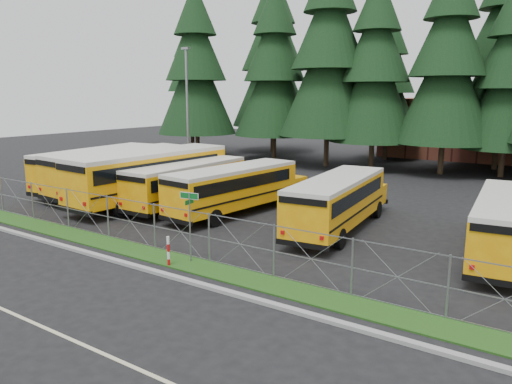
# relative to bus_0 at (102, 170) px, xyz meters

# --- Properties ---
(ground) EXTENTS (120.00, 120.00, 0.00)m
(ground) POSITION_rel_bus_0_xyz_m (13.52, -6.37, -1.44)
(ground) COLOR black
(ground) RESTS_ON ground
(curb) EXTENTS (50.00, 0.25, 0.12)m
(curb) POSITION_rel_bus_0_xyz_m (13.52, -9.47, -1.38)
(curb) COLOR gray
(curb) RESTS_ON ground
(grass_verge) EXTENTS (50.00, 1.40, 0.06)m
(grass_verge) POSITION_rel_bus_0_xyz_m (13.52, -8.07, -1.41)
(grass_verge) COLOR #1A4313
(grass_verge) RESTS_ON ground
(road_lane_line) EXTENTS (50.00, 0.12, 0.01)m
(road_lane_line) POSITION_rel_bus_0_xyz_m (13.52, -14.37, -1.43)
(road_lane_line) COLOR beige
(road_lane_line) RESTS_ON ground
(chainlink_fence) EXTENTS (44.00, 0.10, 2.00)m
(chainlink_fence) POSITION_rel_bus_0_xyz_m (13.52, -7.37, -0.44)
(chainlink_fence) COLOR gray
(chainlink_fence) RESTS_ON ground
(brick_building) EXTENTS (22.00, 10.00, 6.00)m
(brick_building) POSITION_rel_bus_0_xyz_m (19.52, 33.63, 1.56)
(brick_building) COLOR brown
(brick_building) RESTS_ON ground
(bus_0) EXTENTS (3.64, 11.16, 2.87)m
(bus_0) POSITION_rel_bus_0_xyz_m (0.00, 0.00, 0.00)
(bus_0) COLOR orange
(bus_0) RESTS_ON ground
(bus_1) EXTENTS (3.61, 11.57, 2.99)m
(bus_1) POSITION_rel_bus_0_xyz_m (2.38, -0.15, 0.06)
(bus_1) COLOR orange
(bus_1) RESTS_ON ground
(bus_2) EXTENTS (3.53, 12.35, 3.20)m
(bus_2) POSITION_rel_bus_0_xyz_m (6.05, -0.90, 0.17)
(bus_2) COLOR orange
(bus_2) RESTS_ON ground
(bus_3) EXTENTS (2.44, 9.94, 2.60)m
(bus_3) POSITION_rel_bus_0_xyz_m (8.29, -0.30, -0.14)
(bus_3) COLOR orange
(bus_3) RESTS_ON ground
(bus_4) EXTENTS (3.30, 10.18, 2.62)m
(bus_4) POSITION_rel_bus_0_xyz_m (11.57, -0.15, -0.13)
(bus_4) COLOR orange
(bus_4) RESTS_ON ground
(bus_6) EXTENTS (3.46, 10.23, 2.63)m
(bus_6) POSITION_rel_bus_0_xyz_m (17.67, -0.12, -0.12)
(bus_6) COLOR orange
(bus_6) RESTS_ON ground
(bus_east) EXTENTS (3.35, 9.99, 2.57)m
(bus_east) POSITION_rel_bus_0_xyz_m (25.02, -0.20, -0.15)
(bus_east) COLOR orange
(bus_east) RESTS_ON ground
(street_sign) EXTENTS (0.84, 0.55, 2.81)m
(street_sign) POSITION_rel_bus_0_xyz_m (14.92, -7.80, 0.60)
(street_sign) COLOR gray
(street_sign) RESTS_ON ground
(striped_bollard) EXTENTS (0.11, 0.11, 1.20)m
(striped_bollard) POSITION_rel_bus_0_xyz_m (14.54, -8.64, -0.84)
(striped_bollard) COLOR #B20C0C
(striped_bollard) RESTS_ON ground
(light_standard) EXTENTS (0.70, 0.35, 10.14)m
(light_standard) POSITION_rel_bus_0_xyz_m (-0.24, 8.99, 4.07)
(light_standard) COLOR gray
(light_standard) RESTS_ON ground
(conifer_0) EXTENTS (6.74, 6.74, 14.89)m
(conifer_0) POSITION_rel_bus_0_xyz_m (-10.62, 21.18, 6.01)
(conifer_0) COLOR black
(conifer_0) RESTS_ON ground
(conifer_1) EXTENTS (7.79, 7.79, 17.22)m
(conifer_1) POSITION_rel_bus_0_xyz_m (-5.91, 16.66, 7.17)
(conifer_1) COLOR black
(conifer_1) RESTS_ON ground
(conifer_2) EXTENTS (7.68, 7.68, 16.98)m
(conifer_2) POSITION_rel_bus_0_xyz_m (1.40, 19.64, 7.06)
(conifer_2) COLOR black
(conifer_2) RESTS_ON ground
(conifer_3) EXTENTS (8.62, 8.62, 19.06)m
(conifer_3) POSITION_rel_bus_0_xyz_m (7.40, 19.06, 8.09)
(conifer_3) COLOR black
(conifer_3) RESTS_ON ground
(conifer_4) EXTENTS (7.47, 7.47, 16.51)m
(conifer_4) POSITION_rel_bus_0_xyz_m (11.49, 19.59, 6.82)
(conifer_4) COLOR black
(conifer_4) RESTS_ON ground
(conifer_5) EXTENTS (7.85, 7.85, 17.35)m
(conifer_5) POSITION_rel_bus_0_xyz_m (17.22, 20.25, 7.24)
(conifer_5) COLOR black
(conifer_5) RESTS_ON ground
(conifer_6) EXTENTS (6.90, 6.90, 15.26)m
(conifer_6) POSITION_rel_bus_0_xyz_m (21.57, 21.51, 6.19)
(conifer_6) COLOR black
(conifer_6) RESTS_ON ground
(conifer_10) EXTENTS (9.00, 9.00, 19.91)m
(conifer_10) POSITION_rel_bus_0_xyz_m (-3.00, 26.24, 8.52)
(conifer_10) COLOR black
(conifer_10) RESTS_ON ground
(conifer_11) EXTENTS (6.57, 6.57, 14.52)m
(conifer_11) POSITION_rel_bus_0_xyz_m (10.09, 26.83, 5.83)
(conifer_11) COLOR black
(conifer_11) RESTS_ON ground
(conifer_12) EXTENTS (8.62, 8.62, 19.06)m
(conifer_12) POSITION_rel_bus_0_xyz_m (20.43, 25.60, 8.09)
(conifer_12) COLOR black
(conifer_12) RESTS_ON ground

